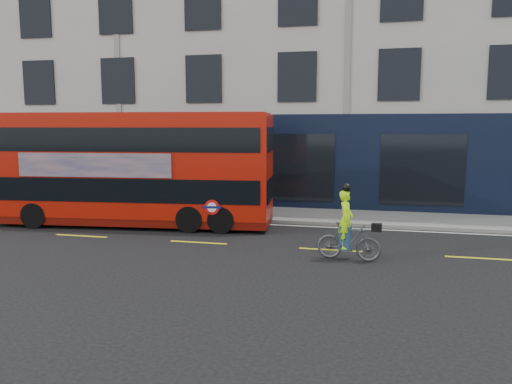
% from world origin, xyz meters
% --- Properties ---
extents(ground, '(120.00, 120.00, 0.00)m').
position_xyz_m(ground, '(0.00, 0.00, 0.00)').
color(ground, black).
rests_on(ground, ground).
extents(pavement, '(60.00, 3.00, 0.12)m').
position_xyz_m(pavement, '(0.00, 6.50, 0.06)').
color(pavement, gray).
rests_on(pavement, ground).
extents(kerb, '(60.00, 0.12, 0.13)m').
position_xyz_m(kerb, '(0.00, 5.00, 0.07)').
color(kerb, gray).
rests_on(kerb, ground).
extents(building_terrace, '(50.00, 10.07, 15.00)m').
position_xyz_m(building_terrace, '(0.00, 12.94, 7.49)').
color(building_terrace, '#BAB6AF').
rests_on(building_terrace, ground).
extents(road_edge_line, '(58.00, 0.10, 0.01)m').
position_xyz_m(road_edge_line, '(0.00, 4.70, 0.00)').
color(road_edge_line, silver).
rests_on(road_edge_line, ground).
extents(lane_dashes, '(58.00, 0.12, 0.01)m').
position_xyz_m(lane_dashes, '(0.00, 1.50, 0.00)').
color(lane_dashes, gold).
rests_on(lane_dashes, ground).
extents(bus, '(10.04, 3.21, 3.98)m').
position_xyz_m(bus, '(-7.15, 3.58, 2.04)').
color(bus, '#A81306').
rests_on(bus, ground).
extents(cyclist, '(1.71, 0.63, 2.05)m').
position_xyz_m(cyclist, '(0.53, 0.54, 0.68)').
color(cyclist, '#47494C').
rests_on(cyclist, ground).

